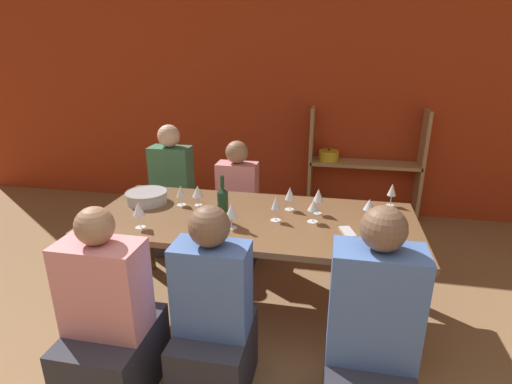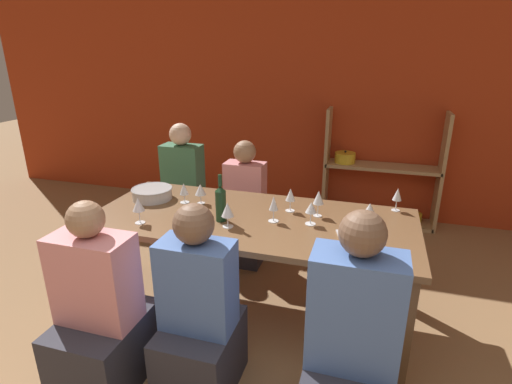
# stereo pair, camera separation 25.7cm
# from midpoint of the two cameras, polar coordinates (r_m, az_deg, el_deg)

# --- Properties ---
(wall_back_red) EXTENTS (8.80, 0.06, 2.70)m
(wall_back_red) POSITION_cam_midpoint_polar(r_m,az_deg,el_deg) (4.66, 5.45, 13.52)
(wall_back_red) COLOR #B23819
(wall_back_red) RESTS_ON ground_plane
(shelf_unit) EXTENTS (1.23, 0.30, 1.25)m
(shelf_unit) POSITION_cam_midpoint_polar(r_m,az_deg,el_deg) (4.64, 12.94, 1.39)
(shelf_unit) COLOR tan
(shelf_unit) RESTS_ON ground_plane
(dining_table) EXTENTS (2.22, 0.97, 0.75)m
(dining_table) POSITION_cam_midpoint_polar(r_m,az_deg,el_deg) (2.79, -3.05, -5.29)
(dining_table) COLOR brown
(dining_table) RESTS_ON ground_plane
(mixing_bowl) EXTENTS (0.31, 0.31, 0.09)m
(mixing_bowl) POSITION_cam_midpoint_polar(r_m,az_deg,el_deg) (3.14, -17.63, -0.65)
(mixing_bowl) COLOR #B7BABC
(mixing_bowl) RESTS_ON dining_table
(wine_bottle_green) EXTENTS (0.07, 0.07, 0.33)m
(wine_bottle_green) POSITION_cam_midpoint_polar(r_m,az_deg,el_deg) (2.66, -7.53, -1.75)
(wine_bottle_green) COLOR #19381E
(wine_bottle_green) RESTS_ON dining_table
(wine_glass_empty_a) EXTENTS (0.07, 0.07, 0.18)m
(wine_glass_empty_a) POSITION_cam_midpoint_polar(r_m,az_deg,el_deg) (2.65, 0.06, -1.69)
(wine_glass_empty_a) COLOR white
(wine_glass_empty_a) RESTS_ON dining_table
(wine_glass_white_a) EXTENTS (0.07, 0.07, 0.17)m
(wine_glass_white_a) POSITION_cam_midpoint_polar(r_m,az_deg,el_deg) (2.84, 2.28, -0.37)
(wine_glass_white_a) COLOR white
(wine_glass_white_a) RESTS_ON dining_table
(wine_glass_red_a) EXTENTS (0.08, 0.08, 0.17)m
(wine_glass_red_a) POSITION_cam_midpoint_polar(r_m,az_deg,el_deg) (2.57, -6.41, -2.81)
(wine_glass_red_a) COLOR white
(wine_glass_red_a) RESTS_ON dining_table
(wine_glass_red_b) EXTENTS (0.08, 0.08, 0.15)m
(wine_glass_red_b) POSITION_cam_midpoint_polar(r_m,az_deg,el_deg) (2.75, 13.34, -1.90)
(wine_glass_red_b) COLOR white
(wine_glass_red_b) RESTS_ON dining_table
(wine_glass_empty_b) EXTENTS (0.07, 0.07, 0.18)m
(wine_glass_empty_b) POSITION_cam_midpoint_polar(r_m,az_deg,el_deg) (2.78, 6.31, -0.58)
(wine_glass_empty_b) COLOR white
(wine_glass_empty_b) RESTS_ON dining_table
(wine_glass_empty_c) EXTENTS (0.08, 0.08, 0.15)m
(wine_glass_empty_c) POSITION_cam_midpoint_polar(r_m,az_deg,el_deg) (2.97, -10.78, 0.02)
(wine_glass_empty_c) COLOR white
(wine_glass_empty_c) RESTS_ON dining_table
(wine_glass_white_b) EXTENTS (0.08, 0.08, 0.18)m
(wine_glass_white_b) POSITION_cam_midpoint_polar(r_m,az_deg,el_deg) (2.69, -19.08, -2.45)
(wine_glass_white_b) COLOR white
(wine_glass_white_b) RESTS_ON dining_table
(wine_glass_red_c) EXTENTS (0.08, 0.08, 0.16)m
(wine_glass_red_c) POSITION_cam_midpoint_polar(r_m,az_deg,el_deg) (2.65, 5.45, -2.10)
(wine_glass_red_c) COLOR white
(wine_glass_red_c) RESTS_ON dining_table
(wine_glass_red_d) EXTENTS (0.07, 0.07, 0.16)m
(wine_glass_red_d) POSITION_cam_midpoint_polar(r_m,az_deg,el_deg) (3.00, -13.14, -0.05)
(wine_glass_red_d) COLOR white
(wine_glass_red_d) RESTS_ON dining_table
(wine_glass_empty_d) EXTENTS (0.06, 0.06, 0.17)m
(wine_glass_empty_d) POSITION_cam_midpoint_polar(r_m,az_deg,el_deg) (3.04, 16.60, 0.19)
(wine_glass_empty_d) COLOR white
(wine_glass_empty_d) RESTS_ON dining_table
(cell_phone) EXTENTS (0.11, 0.16, 0.01)m
(cell_phone) POSITION_cam_midpoint_polar(r_m,az_deg,el_deg) (2.57, 10.18, -5.64)
(cell_phone) COLOR silver
(cell_phone) RESTS_ON dining_table
(person_near_a) EXTENTS (0.42, 0.53, 1.21)m
(person_near_a) POSITION_cam_midpoint_polar(r_m,az_deg,el_deg) (2.16, 12.37, -21.50)
(person_near_a) COLOR #2D2D38
(person_near_a) RESTS_ON ground_plane
(person_far_a) EXTENTS (0.37, 0.46, 1.22)m
(person_far_a) POSITION_cam_midpoint_polar(r_m,az_deg,el_deg) (3.89, -13.52, -1.86)
(person_far_a) COLOR #2D2D38
(person_far_a) RESTS_ON ground_plane
(person_near_b) EXTENTS (0.39, 0.49, 1.13)m
(person_near_b) POSITION_cam_midpoint_polar(r_m,az_deg,el_deg) (2.32, -9.42, -18.81)
(person_near_b) COLOR #2D2D38
(person_near_b) RESTS_ON ground_plane
(person_far_b) EXTENTS (0.35, 0.44, 1.12)m
(person_far_b) POSITION_cam_midpoint_polar(r_m,az_deg,el_deg) (3.62, -4.64, -3.67)
(person_far_b) COLOR #2D2D38
(person_far_b) RESTS_ON ground_plane
(person_near_c) EXTENTS (0.44, 0.55, 1.13)m
(person_near_c) POSITION_cam_midpoint_polar(r_m,az_deg,el_deg) (2.48, -23.08, -17.79)
(person_near_c) COLOR #2D2D38
(person_near_c) RESTS_ON ground_plane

